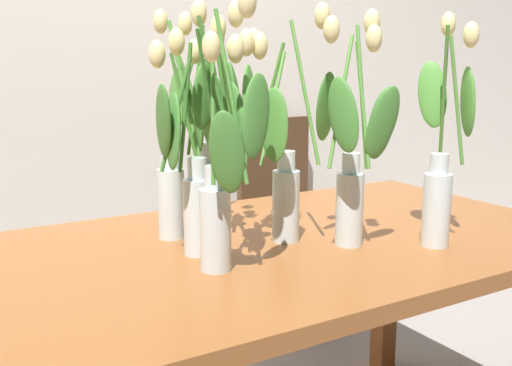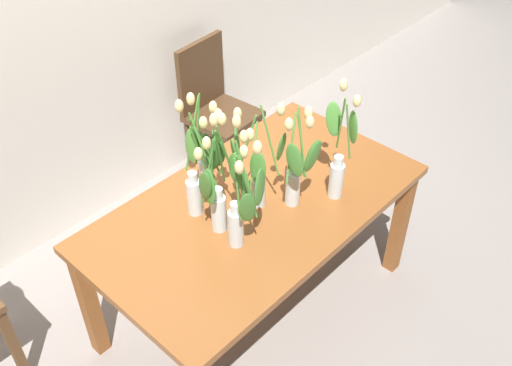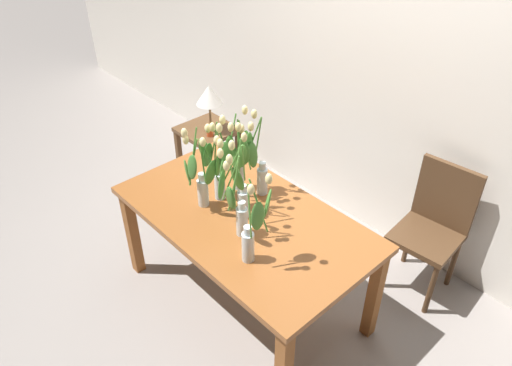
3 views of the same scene
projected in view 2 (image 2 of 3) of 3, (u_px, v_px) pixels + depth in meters
ground_plane at (256, 304)px, 3.18m from camera, size 18.00×18.00×0.00m
room_wall_rear at (71, 1)px, 3.00m from camera, size 9.00×0.10×2.70m
dining_table at (256, 218)px, 2.77m from camera, size 1.60×0.90×0.74m
tulip_vase_0 at (339, 160)px, 2.65m from camera, size 0.14×0.18×0.57m
tulip_vase_1 at (202, 162)px, 2.64m from camera, size 0.19×0.12×0.57m
tulip_vase_2 at (241, 204)px, 2.38m from camera, size 0.19×0.24×0.58m
tulip_vase_3 at (298, 171)px, 2.56m from camera, size 0.19×0.16×0.56m
tulip_vase_4 at (202, 170)px, 2.53m from camera, size 0.18×0.20×0.58m
tulip_vase_5 at (258, 171)px, 2.55m from camera, size 0.23×0.22×0.58m
tulip_vase_6 at (218, 188)px, 2.43m from camera, size 0.24×0.21×0.58m
dining_chair at (214, 103)px, 3.79m from camera, size 0.43×0.43×0.93m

